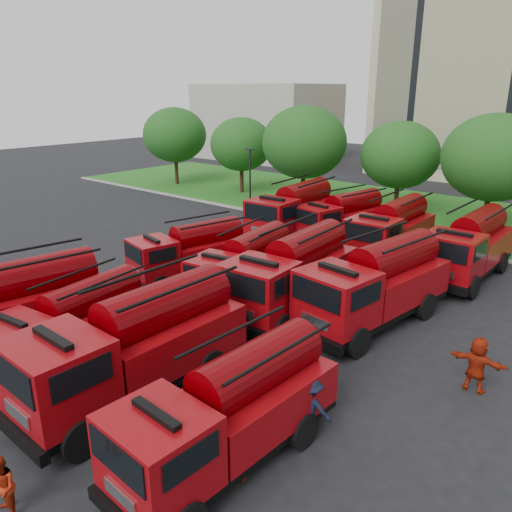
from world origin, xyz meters
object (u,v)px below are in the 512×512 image
at_px(fire_truck_7, 376,284).
at_px(firefighter_2, 235,479).
at_px(fire_truck_4, 191,251).
at_px(fire_truck_2, 136,345).
at_px(fire_truck_9, 342,218).
at_px(fire_truck_5, 246,267).
at_px(firefighter_3, 308,437).
at_px(fire_truck_0, 6,307).
at_px(fire_truck_1, 71,325).
at_px(fire_truck_10, 391,230).
at_px(fire_truck_8, 294,211).
at_px(firefighter_4, 38,316).
at_px(fire_truck_11, 469,246).
at_px(fire_truck_3, 230,410).
at_px(firefighter_5, 473,390).
at_px(fire_truck_6, 293,273).

height_order(fire_truck_7, firefighter_2, fire_truck_7).
distance_m(fire_truck_4, firefighter_2, 14.52).
distance_m(fire_truck_2, fire_truck_9, 19.48).
relative_size(fire_truck_5, firefighter_3, 3.60).
distance_m(fire_truck_0, firefighter_3, 12.10).
relative_size(fire_truck_1, fire_truck_10, 0.89).
height_order(fire_truck_0, fire_truck_2, fire_truck_2).
relative_size(fire_truck_8, firefighter_2, 4.33).
height_order(fire_truck_0, fire_truck_7, fire_truck_7).
distance_m(fire_truck_8, fire_truck_9, 3.15).
xyz_separation_m(fire_truck_4, fire_truck_8, (-0.34, 9.55, 0.32)).
bearing_deg(fire_truck_5, fire_truck_2, -81.70).
xyz_separation_m(fire_truck_2, fire_truck_9, (-3.85, 19.09, -0.21)).
xyz_separation_m(fire_truck_0, fire_truck_1, (2.78, 0.98, -0.25)).
bearing_deg(fire_truck_9, fire_truck_8, -145.46).
bearing_deg(fire_truck_2, firefighter_4, 175.21).
height_order(fire_truck_0, firefighter_3, fire_truck_0).
bearing_deg(fire_truck_11, fire_truck_4, -138.67).
distance_m(fire_truck_1, fire_truck_4, 9.01).
bearing_deg(firefighter_4, fire_truck_1, -143.92).
height_order(fire_truck_5, fire_truck_9, fire_truck_9).
relative_size(fire_truck_9, firefighter_3, 3.67).
bearing_deg(firefighter_4, firefighter_3, -127.71).
distance_m(fire_truck_3, fire_truck_4, 13.75).
xyz_separation_m(fire_truck_4, fire_truck_7, (9.76, 1.27, 0.30)).
height_order(fire_truck_4, fire_truck_8, fire_truck_8).
distance_m(fire_truck_11, firefighter_4, 21.11).
relative_size(fire_truck_4, firefighter_4, 4.21).
height_order(fire_truck_3, firefighter_4, fire_truck_3).
bearing_deg(firefighter_5, fire_truck_7, -30.43).
bearing_deg(firefighter_4, fire_truck_9, -54.86).
bearing_deg(firefighter_3, fire_truck_7, -92.72).
xyz_separation_m(fire_truck_2, fire_truck_5, (-2.56, 8.18, -0.23)).
height_order(fire_truck_0, fire_truck_6, fire_truck_6).
height_order(fire_truck_9, firefighter_4, fire_truck_9).
relative_size(fire_truck_1, fire_truck_2, 0.84).
distance_m(fire_truck_3, firefighter_4, 12.58).
height_order(fire_truck_9, fire_truck_11, fire_truck_11).
height_order(fire_truck_10, fire_truck_11, fire_truck_11).
height_order(fire_truck_3, fire_truck_6, fire_truck_6).
xyz_separation_m(fire_truck_1, firefighter_3, (8.84, 1.96, -1.45)).
bearing_deg(fire_truck_10, fire_truck_9, 163.59).
bearing_deg(fire_truck_0, fire_truck_2, 21.03).
bearing_deg(fire_truck_8, fire_truck_6, -58.53).
bearing_deg(firefighter_4, fire_truck_11, -78.73).
bearing_deg(fire_truck_11, firefighter_4, -126.07).
height_order(fire_truck_10, firefighter_4, fire_truck_10).
xyz_separation_m(fire_truck_1, firefighter_2, (8.30, -0.55, -1.45)).
bearing_deg(fire_truck_4, fire_truck_7, 20.03).
distance_m(fire_truck_7, fire_truck_8, 13.06).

